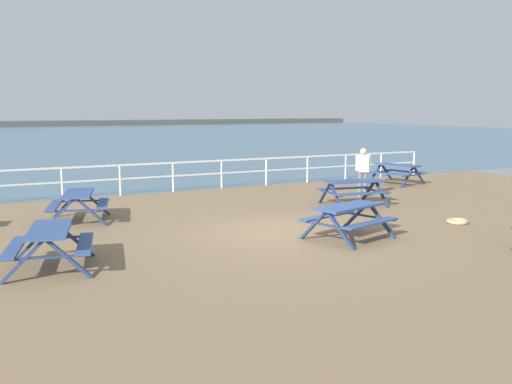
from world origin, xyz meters
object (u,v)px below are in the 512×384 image
at_px(picnic_table_near_left, 50,238).
at_px(picnic_table_seaward, 397,169).
at_px(picnic_table_mid_centre, 353,186).
at_px(picnic_table_near_right, 348,214).
at_px(picnic_table_corner, 79,199).
at_px(visitor, 363,169).

bearing_deg(picnic_table_near_left, picnic_table_seaward, -51.78).
relative_size(picnic_table_near_left, picnic_table_seaward, 1.02).
xyz_separation_m(picnic_table_mid_centre, picnic_table_seaward, (4.71, 3.28, 0.00)).
relative_size(picnic_table_near_right, picnic_table_corner, 1.00).
bearing_deg(picnic_table_near_right, visitor, 32.56).
height_order(picnic_table_near_left, picnic_table_seaward, same).
xyz_separation_m(picnic_table_near_right, visitor, (4.28, 4.84, 0.36)).
xyz_separation_m(picnic_table_seaward, picnic_table_corner, (-12.71, -1.90, 0.00)).
height_order(picnic_table_near_left, visitor, visitor).
bearing_deg(picnic_table_seaward, picnic_table_corner, 86.78).
bearing_deg(picnic_table_mid_centre, picnic_table_seaward, 43.17).
bearing_deg(visitor, picnic_table_mid_centre, 151.14).
bearing_deg(visitor, picnic_table_corner, 107.96).
height_order(picnic_table_near_right, visitor, visitor).
distance_m(picnic_table_near_right, picnic_table_seaward, 10.34).
distance_m(picnic_table_near_left, picnic_table_corner, 4.68).
xyz_separation_m(picnic_table_near_right, picnic_table_seaward, (7.67, 6.94, 0.00)).
distance_m(picnic_table_near_left, visitor, 11.53).
bearing_deg(picnic_table_corner, picnic_table_near_left, 178.86).
height_order(picnic_table_seaward, visitor, visitor).
relative_size(picnic_table_near_left, picnic_table_corner, 0.98).
bearing_deg(picnic_table_corner, picnic_table_mid_centre, -83.72).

